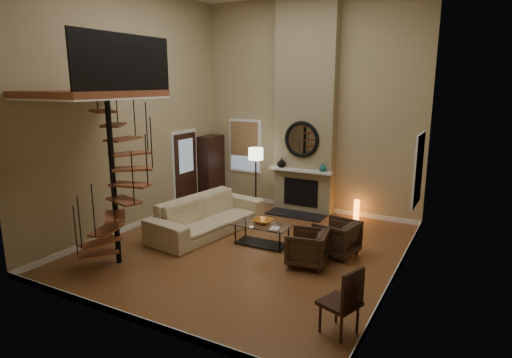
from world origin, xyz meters
The scene contains 32 objects.
ground centered at (0.00, 0.00, -0.01)m, with size 6.00×6.50×0.01m, color brown.
back_wall centered at (0.00, 3.25, 2.75)m, with size 6.00×0.02×5.50m, color tan.
front_wall centered at (0.00, -3.25, 2.75)m, with size 6.00×0.02×5.50m, color tan.
left_wall centered at (-3.00, 0.00, 2.75)m, with size 0.02×6.50×5.50m, color tan.
right_wall centered at (3.00, 0.00, 2.75)m, with size 0.02×6.50×5.50m, color tan.
baseboard_back centered at (0.00, 3.24, 0.06)m, with size 6.00×0.02×0.12m, color white.
baseboard_front centered at (0.00, -3.24, 0.06)m, with size 6.00×0.02×0.12m, color white.
baseboard_left centered at (-2.99, 0.00, 0.06)m, with size 0.02×6.50×0.12m, color white.
baseboard_right centered at (2.99, 0.00, 0.06)m, with size 0.02×6.50×0.12m, color white.
chimney_breast centered at (0.00, 3.06, 2.75)m, with size 1.60×0.38×5.50m, color #8B7E5A.
hearth centered at (0.00, 2.57, 0.02)m, with size 1.50×0.60×0.04m, color black.
firebox centered at (0.00, 2.86, 0.55)m, with size 0.95×0.02×0.72m, color black.
mantel centered at (0.00, 2.78, 1.15)m, with size 1.70×0.18×0.06m, color white.
mirror_frame centered at (0.00, 2.84, 1.95)m, with size 0.94×0.94×0.10m, color black.
mirror_disc centered at (0.00, 2.85, 1.95)m, with size 0.80×0.80×0.01m, color white.
vase_left centered at (-0.55, 2.82, 1.30)m, with size 0.24×0.24×0.25m, color black.
vase_right centered at (0.60, 2.82, 1.28)m, with size 0.20×0.20×0.21m, color #185650.
window_back centered at (-1.90, 3.22, 1.62)m, with size 1.02×0.06×1.52m.
window_right centered at (2.97, 2.00, 1.63)m, with size 0.06×1.02×1.52m.
entry_door centered at (-2.95, 1.80, 1.05)m, with size 0.10×1.05×2.16m.
loft centered at (-2.04, -1.80, 3.24)m, with size 1.70×2.20×1.09m.
spiral_stair centered at (-1.78, -1.79, 1.78)m, with size 1.47×1.47×4.06m.
hutch centered at (-2.78, 2.79, 0.95)m, with size 0.39×0.84×1.87m, color black.
sofa centered at (-1.28, 0.44, 0.40)m, with size 2.90×1.13×0.85m, color #C8B58A.
armchair_near centered at (1.81, 0.56, 0.35)m, with size 0.76×0.78×0.71m, color #3C281B.
armchair_far centered at (1.49, -0.20, 0.35)m, with size 0.71×0.73×0.66m, color #3C281B.
coffee_table centered at (0.18, 0.33, 0.28)m, with size 1.21×0.62×0.45m.
bowl centered at (0.18, 0.38, 0.50)m, with size 0.42×0.42×0.10m, color orange.
book centered at (0.53, 0.18, 0.46)m, with size 0.19×0.25×0.02m, color gray.
floor_lamp centered at (-1.11, 2.44, 1.41)m, with size 0.39×0.39×1.70m.
accent_lamp centered at (1.47, 2.99, 0.25)m, with size 0.14×0.14×0.50m, color orange.
side_chair centered at (2.73, -2.10, 0.53)m, with size 0.61×0.61×1.00m.
Camera 1 is at (4.19, -7.29, 3.38)m, focal length 30.07 mm.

